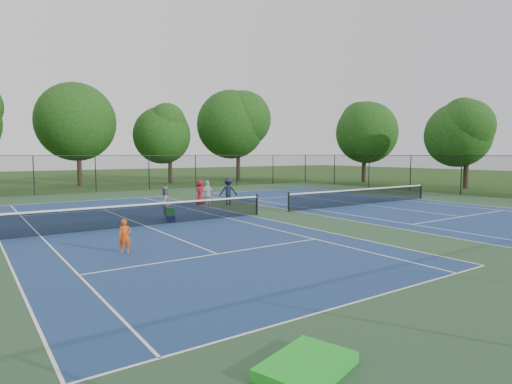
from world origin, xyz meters
TOP-DOWN VIEW (x-y plane):
  - ground at (0.00, 0.00)m, footprint 140.00×140.00m
  - court_pad at (0.00, 0.00)m, footprint 36.00×36.00m
  - tennis_court_left at (-7.00, 0.00)m, footprint 12.00×23.83m
  - tennis_court_right at (7.00, 0.00)m, footprint 12.00×23.83m
  - perimeter_fence at (0.00, 0.00)m, footprint 36.08×36.08m
  - tree_back_b at (-4.00, 26.00)m, footprint 7.60×7.60m
  - tree_back_c at (5.00, 25.00)m, footprint 6.00×6.00m
  - tree_back_d at (13.00, 24.00)m, footprint 7.80×7.80m
  - tree_side_e at (23.00, 14.00)m, footprint 6.60×6.60m
  - tree_side_f at (24.00, 3.00)m, footprint 5.80×5.80m
  - child_player at (-9.31, -4.55)m, footprint 0.45×0.35m
  - instructor at (-5.55, 1.26)m, footprint 0.93×0.82m
  - bystander_a at (-1.95, 3.65)m, footprint 1.03×0.66m
  - bystander_b at (-0.03, 4.53)m, footprint 1.25×1.11m
  - bystander_c at (-1.38, 5.67)m, footprint 0.90×0.82m
  - ball_crate at (-5.62, 0.40)m, footprint 0.41×0.34m
  - ball_hopper at (-5.62, 0.40)m, footprint 0.40×0.35m
  - green_tarp at (-9.53, -13.47)m, footprint 1.65×1.37m

SIDE VIEW (x-z plane):
  - ground at x=0.00m, z-range 0.00..0.00m
  - court_pad at x=0.00m, z-range 0.00..0.01m
  - green_tarp at x=-9.53m, z-range 0.01..0.18m
  - tennis_court_left at x=-7.00m, z-range -0.44..0.63m
  - tennis_court_right at x=7.00m, z-range -0.44..0.63m
  - ball_crate at x=-5.62m, z-range 0.00..0.29m
  - ball_hopper at x=-5.62m, z-range 0.29..0.66m
  - child_player at x=-9.31m, z-range 0.00..1.08m
  - bystander_c at x=-1.38m, z-range 0.00..1.55m
  - instructor at x=-5.55m, z-range 0.00..1.60m
  - bystander_a at x=-1.95m, z-range 0.00..1.63m
  - bystander_b at x=-0.03m, z-range 0.00..1.68m
  - perimeter_fence at x=0.00m, z-range 0.09..3.11m
  - tree_side_f at x=24.00m, z-range 1.19..9.31m
  - tree_back_c at x=5.00m, z-range 1.28..9.68m
  - tree_side_e at x=23.00m, z-range 1.37..10.25m
  - tree_back_b at x=-4.00m, z-range 1.58..11.61m
  - tree_back_d at x=13.00m, z-range 1.64..12.01m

